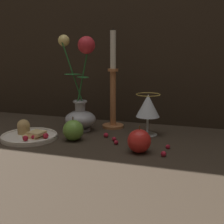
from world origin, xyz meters
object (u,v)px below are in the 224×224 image
candlestick (113,92)px  apple_near_glass (73,130)px  plate_with_pastries (29,135)px  wine_glass (148,107)px  vase (80,102)px  apple_beside_vase (139,141)px

candlestick → apple_near_glass: (-0.08, -0.21, -0.11)m
plate_with_pastries → candlestick: size_ratio=0.51×
plate_with_pastries → wine_glass: 0.43m
plate_with_pastries → candlestick: 0.36m
plate_with_pastries → wine_glass: wine_glass is taller
candlestick → plate_with_pastries: bearing=-134.7°
vase → wine_glass: (0.25, 0.03, -0.01)m
wine_glass → apple_beside_vase: bearing=-85.2°
plate_with_pastries → apple_near_glass: bearing=9.9°
candlestick → apple_beside_vase: (0.17, -0.26, -0.10)m
wine_glass → apple_near_glass: size_ratio=1.80×
candlestick → apple_near_glass: 0.25m
wine_glass → candlestick: 0.17m
apple_beside_vase → vase: bearing=147.0°
candlestick → apple_beside_vase: bearing=-57.4°
wine_glass → apple_near_glass: 0.28m
apple_beside_vase → wine_glass: bearing=94.8°
candlestick → apple_beside_vase: size_ratio=4.56×
vase → apple_near_glass: vase is taller
wine_glass → apple_near_glass: wine_glass is taller
apple_near_glass → vase: bearing=102.2°
vase → plate_with_pastries: size_ratio=1.84×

